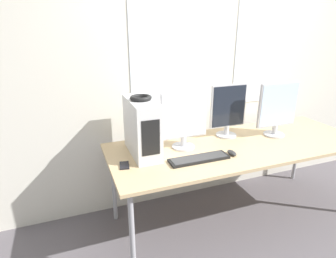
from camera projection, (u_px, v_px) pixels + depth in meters
name	position (u px, v px, depth m)	size (l,w,h in m)	color
ground_plane	(261.00, 246.00, 2.42)	(14.00, 14.00, 0.00)	#565156
wall_back	(212.00, 71.00, 2.86)	(8.00, 0.07, 2.70)	beige
desk	(239.00, 148.00, 2.56)	(2.37, 0.89, 0.78)	tan
pc_tower	(142.00, 127.00, 2.28)	(0.20, 0.50, 0.46)	silver
headphones	(141.00, 98.00, 2.20)	(0.17, 0.17, 0.03)	black
monitor_main	(184.00, 119.00, 2.38)	(0.42, 0.20, 0.50)	#B7B7BC
monitor_right_near	(228.00, 110.00, 2.65)	(0.37, 0.20, 0.50)	#B7B7BC
monitor_right_far	(277.00, 109.00, 2.66)	(0.43, 0.20, 0.52)	#B7B7BC
keyboard	(199.00, 159.00, 2.23)	(0.49, 0.14, 0.02)	black
mouse	(232.00, 153.00, 2.32)	(0.06, 0.11, 0.04)	#2D2D2D
cell_phone	(124.00, 165.00, 2.14)	(0.09, 0.13, 0.01)	black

